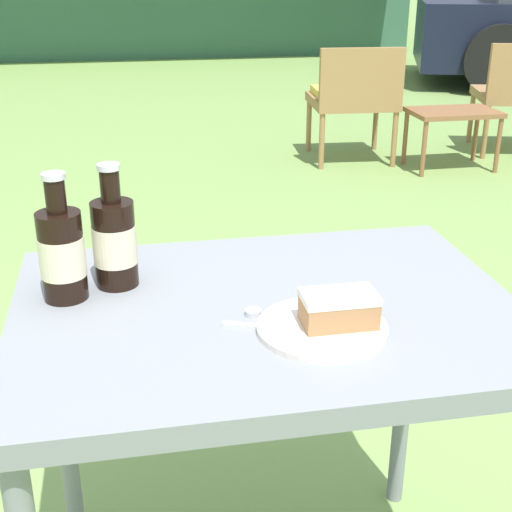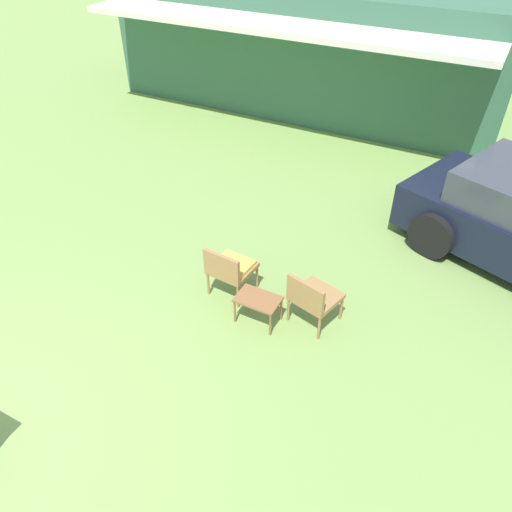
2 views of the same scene
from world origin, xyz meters
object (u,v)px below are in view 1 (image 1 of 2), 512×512
object	(u,v)px
wicker_chair_cushioned	(354,95)
cake_on_plate	(330,318)
garden_side_table	(453,118)
patio_table	(266,344)
cola_bottle_near	(114,241)
cola_bottle_far	(62,252)

from	to	relation	value
wicker_chair_cushioned	cake_on_plate	distance (m)	3.83
garden_side_table	patio_table	bearing A→B (deg)	-120.54
cake_on_plate	cola_bottle_near	size ratio (longest dim) A/B	0.93
patio_table	cola_bottle_near	size ratio (longest dim) A/B	3.84
garden_side_table	cola_bottle_near	world-z (taller)	cola_bottle_near
wicker_chair_cushioned	garden_side_table	bearing A→B (deg)	157.07
wicker_chair_cushioned	cola_bottle_far	xyz separation A→B (m)	(-1.65, -3.41, 0.37)
garden_side_table	patio_table	distance (m)	3.73
wicker_chair_cushioned	cola_bottle_far	distance (m)	3.81
garden_side_table	cake_on_plate	bearing A→B (deg)	-118.62
cake_on_plate	cola_bottle_far	size ratio (longest dim) A/B	0.93
wicker_chair_cushioned	patio_table	xyz separation A→B (m)	(-1.31, -3.51, 0.20)
patio_table	cola_bottle_far	xyz separation A→B (m)	(-0.34, 0.09, 0.17)
wicker_chair_cushioned	patio_table	size ratio (longest dim) A/B	0.88
patio_table	wicker_chair_cushioned	bearing A→B (deg)	69.54
wicker_chair_cushioned	cola_bottle_far	world-z (taller)	cola_bottle_far
cola_bottle_near	cake_on_plate	bearing A→B (deg)	-35.79
patio_table	cola_bottle_near	xyz separation A→B (m)	(-0.25, 0.13, 0.17)
wicker_chair_cushioned	cola_bottle_near	distance (m)	3.74
patio_table	cake_on_plate	xyz separation A→B (m)	(0.08, -0.11, 0.10)
garden_side_table	patio_table	xyz separation A→B (m)	(-1.89, -3.21, 0.32)
wicker_chair_cushioned	cola_bottle_near	world-z (taller)	cola_bottle_near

